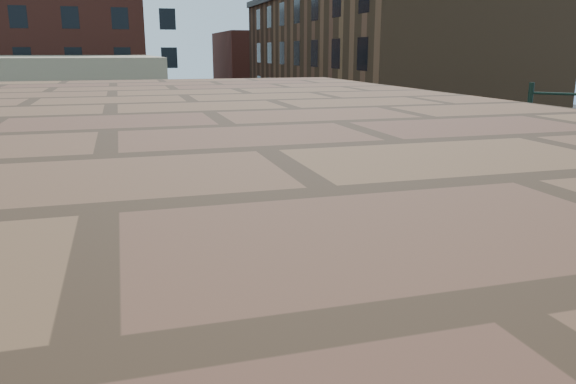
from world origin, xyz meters
TOP-DOWN VIEW (x-y plane):
  - ground at (0.00, 0.00)m, footprint 140.00×140.00m
  - sidewalk_ne at (23.00, 32.75)m, footprint 34.00×54.50m
  - apartment_block at (-18.50, 40.00)m, footprint 25.00×25.00m
  - commercial_row_ne at (13.00, 22.50)m, footprint 14.00×34.00m
  - filler_nw at (-16.00, 62.00)m, footprint 20.00×18.00m
  - filler_ne at (14.00, 58.00)m, footprint 16.00×16.00m
  - signal_pole_se at (6.04, -5.52)m, footprint 5.40×5.27m
  - signal_pole_nw at (-5.85, 5.34)m, footprint 3.58×3.67m
  - signal_pole_ne at (5.84, 5.35)m, footprint 3.67×3.58m
  - tree_ne_near at (7.50, 26.00)m, footprint 3.00×3.00m
  - tree_ne_far at (7.50, 34.00)m, footprint 3.00×3.00m
  - police_car at (1.64, 2.22)m, footprint 5.65×4.20m
  - pickup at (-5.80, 7.90)m, footprint 6.12×3.17m
  - parked_car_wnear at (-5.50, 22.87)m, footprint 2.34×4.65m
  - parked_car_wfar at (-5.35, 29.89)m, footprint 1.89×4.32m
  - parked_car_wdeep at (-2.57, 45.57)m, footprint 2.63×5.32m
  - parked_car_enear at (3.29, 28.03)m, footprint 1.56×4.45m
  - parked_car_efar at (3.22, 39.50)m, footprint 2.34×4.68m
  - pedestrian_a at (-6.50, 9.57)m, footprint 0.69×0.49m
  - pedestrian_b at (-11.73, 8.21)m, footprint 0.92×0.79m
  - pedestrian_c at (-12.85, 8.96)m, footprint 1.02×0.71m
  - barrel_road at (2.69, 4.10)m, footprint 0.75×0.75m
  - barrel_bank at (-5.16, 6.62)m, footprint 0.57×0.57m
  - barricade_se_a at (8.50, -7.55)m, footprint 0.63×1.13m
  - barricade_nw_a at (-9.42, 5.88)m, footprint 1.19×0.80m
  - barricade_nw_b at (-9.84, 8.00)m, footprint 1.26×0.84m

SIDE VIEW (x-z plane):
  - ground at x=0.00m, z-range 0.00..0.00m
  - sidewalk_ne at x=23.00m, z-range 0.00..0.15m
  - barrel_bank at x=-5.16m, z-range 0.00..0.95m
  - barrel_road at x=2.69m, z-range 0.00..1.08m
  - barricade_nw_a at x=-9.42m, z-range 0.15..0.97m
  - barricade_se_a at x=8.50m, z-range 0.15..0.97m
  - barricade_nw_b at x=-9.84m, z-range 0.15..1.01m
  - parked_car_wfar at x=-5.35m, z-range 0.00..1.38m
  - parked_car_enear at x=3.29m, z-range 0.00..1.47m
  - parked_car_wdeep at x=-2.57m, z-range 0.00..1.49m
  - parked_car_wnear at x=-5.50m, z-range 0.00..1.52m
  - police_car at x=1.64m, z-range 0.00..1.52m
  - parked_car_efar at x=3.22m, z-range 0.00..1.53m
  - pickup at x=-5.80m, z-range 0.00..1.65m
  - pedestrian_c at x=-12.85m, z-range 0.15..1.77m
  - pedestrian_b at x=-11.73m, z-range 0.15..1.78m
  - pedestrian_a at x=-6.50m, z-range 0.15..1.96m
  - tree_ne_near at x=7.50m, z-range 1.06..5.91m
  - tree_ne_far at x=7.50m, z-range 1.06..5.91m
  - signal_pole_nw at x=-5.85m, z-range 0.34..8.34m
  - signal_pole_ne at x=5.84m, z-range 0.34..8.34m
  - signal_pole_se at x=6.04m, z-range 0.61..8.61m
  - filler_ne at x=14.00m, z-range 0.00..12.00m
  - commercial_row_ne at x=13.00m, z-range 0.00..14.00m
  - filler_nw at x=-16.00m, z-range 0.00..16.00m
  - apartment_block at x=-18.50m, z-range 0.00..24.00m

